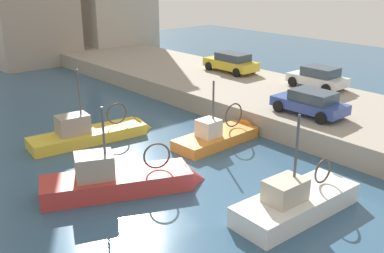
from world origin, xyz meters
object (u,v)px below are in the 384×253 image
at_px(fishing_boat_yellow, 95,137).
at_px(fishing_boat_red, 125,187).
at_px(fishing_boat_orange, 222,140).
at_px(parked_car_white, 318,77).
at_px(fishing_boat_white, 301,208).
at_px(parked_car_yellow, 231,62).
at_px(parked_car_blue, 310,102).

distance_m(fishing_boat_yellow, fishing_boat_red, 6.29).
bearing_deg(fishing_boat_yellow, fishing_boat_orange, -43.02).
height_order(fishing_boat_orange, parked_car_white, fishing_boat_orange).
relative_size(fishing_boat_white, parked_car_white, 1.61).
bearing_deg(parked_car_yellow, fishing_boat_orange, -137.83).
xyz_separation_m(fishing_boat_red, parked_car_blue, (11.16, -1.08, 1.75)).
bearing_deg(parked_car_yellow, fishing_boat_white, -127.28).
distance_m(fishing_boat_orange, parked_car_yellow, 11.78).
distance_m(parked_car_yellow, parked_car_blue, 11.13).
xyz_separation_m(fishing_boat_red, parked_car_white, (16.42, 2.00, 1.78)).
xyz_separation_m(fishing_boat_red, parked_car_yellow, (15.55, 9.15, 1.80)).
relative_size(fishing_boat_white, fishing_boat_red, 0.88).
bearing_deg(fishing_boat_white, parked_car_white, 32.45).
height_order(parked_car_white, parked_car_yellow, parked_car_yellow).
bearing_deg(fishing_boat_orange, fishing_boat_red, -169.03).
xyz_separation_m(fishing_boat_white, parked_car_white, (12.24, 7.78, 1.81)).
relative_size(fishing_boat_yellow, fishing_boat_red, 1.02).
xyz_separation_m(fishing_boat_orange, parked_car_blue, (4.24, -2.42, 1.79)).
bearing_deg(fishing_boat_orange, parked_car_yellow, 42.17).
xyz_separation_m(fishing_boat_orange, parked_car_white, (9.49, 0.66, 1.81)).
distance_m(parked_car_white, parked_car_yellow, 7.20).
height_order(fishing_boat_orange, parked_car_blue, fishing_boat_orange).
xyz_separation_m(fishing_boat_yellow, fishing_boat_orange, (4.96, -4.63, -0.03)).
bearing_deg(fishing_boat_white, fishing_boat_orange, 68.91).
distance_m(fishing_boat_yellow, parked_car_yellow, 14.07).
relative_size(fishing_boat_white, parked_car_blue, 1.53).
distance_m(fishing_boat_red, parked_car_white, 16.63).
height_order(fishing_boat_white, fishing_boat_yellow, fishing_boat_white).
bearing_deg(fishing_boat_orange, parked_car_blue, -29.72).
bearing_deg(parked_car_blue, parked_car_white, 30.37).
bearing_deg(parked_car_yellow, fishing_boat_red, -149.51).
bearing_deg(parked_car_blue, parked_car_yellow, 66.81).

